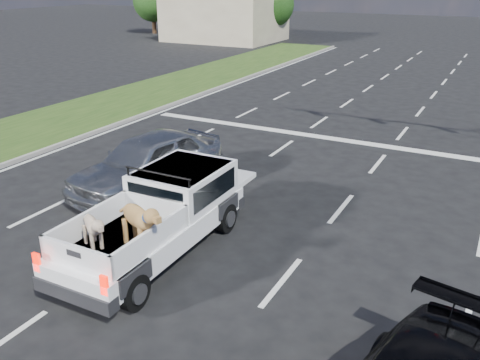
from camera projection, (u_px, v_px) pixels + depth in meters
name	position (u px, v px, depth m)	size (l,w,h in m)	color
ground	(209.00, 261.00, 11.19)	(160.00, 160.00, 0.00)	black
road_markings	(313.00, 168.00, 16.56)	(17.75, 60.00, 0.01)	silver
grass_median_left	(47.00, 126.00, 21.10)	(5.00, 60.00, 0.10)	#204013
curb_left	(92.00, 133.00, 20.02)	(0.15, 60.00, 0.14)	gray
building_left	(225.00, 17.00, 48.56)	(10.00, 8.00, 4.40)	#BFB492
tree_far_a	(153.00, 2.00, 54.15)	(4.20, 4.20, 5.40)	#332114
tree_far_b	(200.00, 3.00, 51.53)	(4.20, 4.20, 5.40)	#332114
tree_far_c	(272.00, 5.00, 48.05)	(4.20, 4.20, 5.40)	#332114
pickup_truck	(160.00, 215.00, 11.29)	(2.08, 5.12, 1.91)	black
silver_sedan	(148.00, 162.00, 14.63)	(2.00, 4.98, 1.70)	#A6A8AD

